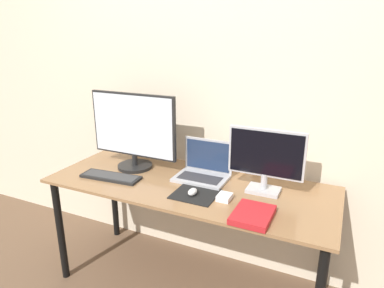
# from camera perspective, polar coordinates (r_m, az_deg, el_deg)

# --- Properties ---
(wall_back) EXTENTS (7.00, 0.05, 2.50)m
(wall_back) POSITION_cam_1_polar(r_m,az_deg,el_deg) (2.24, 3.90, 9.80)
(wall_back) COLOR beige
(wall_back) RESTS_ON ground_plane
(desk) EXTENTS (1.69, 0.67, 0.72)m
(desk) POSITION_cam_1_polar(r_m,az_deg,el_deg) (2.07, -0.52, -8.88)
(desk) COLOR olive
(desk) RESTS_ON ground_plane
(monitor_left) EXTENTS (0.60, 0.23, 0.49)m
(monitor_left) POSITION_cam_1_polar(r_m,az_deg,el_deg) (2.22, -9.76, 2.23)
(monitor_left) COLOR black
(monitor_left) RESTS_ON desk
(monitor_right) EXTENTS (0.42, 0.13, 0.36)m
(monitor_right) POSITION_cam_1_polar(r_m,az_deg,el_deg) (1.90, 12.19, -2.34)
(monitor_right) COLOR #B2B2B7
(monitor_right) RESTS_ON desk
(laptop) EXTENTS (0.31, 0.22, 0.23)m
(laptop) POSITION_cam_1_polar(r_m,az_deg,el_deg) (2.10, 2.00, -4.13)
(laptop) COLOR #ADADB2
(laptop) RESTS_ON desk
(keyboard) EXTENTS (0.38, 0.15, 0.02)m
(keyboard) POSITION_cam_1_polar(r_m,az_deg,el_deg) (2.16, -13.38, -5.32)
(keyboard) COLOR black
(keyboard) RESTS_ON desk
(mousepad) EXTENTS (0.24, 0.22, 0.00)m
(mousepad) POSITION_cam_1_polar(r_m,az_deg,el_deg) (1.90, 0.58, -8.34)
(mousepad) COLOR black
(mousepad) RESTS_ON desk
(mouse) EXTENTS (0.04, 0.07, 0.04)m
(mouse) POSITION_cam_1_polar(r_m,az_deg,el_deg) (1.88, 0.09, -7.98)
(mouse) COLOR silver
(mouse) RESTS_ON mousepad
(book) EXTENTS (0.18, 0.23, 0.03)m
(book) POSITION_cam_1_polar(r_m,az_deg,el_deg) (1.70, 10.09, -11.52)
(book) COLOR red
(book) RESTS_ON desk
(power_brick) EXTENTS (0.07, 0.09, 0.03)m
(power_brick) POSITION_cam_1_polar(r_m,az_deg,el_deg) (1.85, 5.43, -8.81)
(power_brick) COLOR white
(power_brick) RESTS_ON desk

